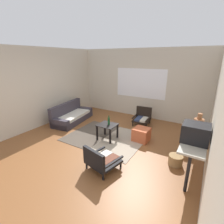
{
  "coord_description": "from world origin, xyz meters",
  "views": [
    {
      "loc": [
        2.45,
        -3.25,
        2.37
      ],
      "look_at": [
        -0.03,
        0.87,
        0.77
      ],
      "focal_mm": 26.62,
      "sensor_mm": 36.0,
      "label": 1
    }
  ],
  "objects": [
    {
      "name": "far_wall_with_window",
      "position": [
        0.0,
        3.06,
        1.35
      ],
      "size": [
        5.6,
        0.13,
        2.7
      ],
      "color": "beige",
      "rests_on": "ground"
    },
    {
      "name": "wicker_basket",
      "position": [
        2.02,
        0.3,
        0.12
      ],
      "size": [
        0.32,
        0.32,
        0.24
      ],
      "primitive_type": "cylinder",
      "color": "#9E7A4C",
      "rests_on": "ground"
    },
    {
      "name": "glass_bottle",
      "position": [
        0.03,
        0.58,
        0.59
      ],
      "size": [
        0.06,
        0.06,
        0.27
      ],
      "color": "#194723",
      "rests_on": "coffee_table"
    },
    {
      "name": "side_wall_left",
      "position": [
        -2.66,
        0.3,
        1.35
      ],
      "size": [
        0.12,
        6.6,
        2.7
      ],
      "primitive_type": "cube",
      "color": "beige",
      "rests_on": "ground"
    },
    {
      "name": "armchair_by_window",
      "position": [
        0.46,
        2.21,
        0.28
      ],
      "size": [
        0.62,
        0.63,
        0.62
      ],
      "color": "black",
      "rests_on": "ground"
    },
    {
      "name": "crt_television",
      "position": [
        2.33,
        0.08,
        0.97
      ],
      "size": [
        0.49,
        0.44,
        0.36
      ],
      "color": "black",
      "rests_on": "console_shelf"
    },
    {
      "name": "coffee_table",
      "position": [
        -0.0,
        0.56,
        0.37
      ],
      "size": [
        0.54,
        0.5,
        0.48
      ],
      "color": "black",
      "rests_on": "ground"
    },
    {
      "name": "couch",
      "position": [
        -1.98,
        1.09,
        0.22
      ],
      "size": [
        0.99,
        1.85,
        0.71
      ],
      "color": "#38333D",
      "rests_on": "ground"
    },
    {
      "name": "ottoman_orange",
      "position": [
        0.9,
        1.01,
        0.19
      ],
      "size": [
        0.46,
        0.46,
        0.38
      ],
      "primitive_type": "cube",
      "rotation": [
        0.0,
        0.0,
        -0.03
      ],
      "color": "#BC5633",
      "rests_on": "ground"
    },
    {
      "name": "armchair_striped_foreground",
      "position": [
        0.65,
        -0.74,
        0.25
      ],
      "size": [
        0.74,
        0.74,
        0.57
      ],
      "color": "black",
      "rests_on": "ground"
    },
    {
      "name": "side_wall_right",
      "position": [
        2.66,
        0.3,
        1.35
      ],
      "size": [
        0.12,
        6.6,
        2.7
      ],
      "primitive_type": "cube",
      "color": "beige",
      "rests_on": "ground"
    },
    {
      "name": "clay_vase",
      "position": [
        2.34,
        0.81,
        0.93
      ],
      "size": [
        0.22,
        0.22,
        0.36
      ],
      "color": "#935B38",
      "rests_on": "console_shelf"
    },
    {
      "name": "area_rug",
      "position": [
        -0.11,
        0.62,
        0.01
      ],
      "size": [
        2.29,
        1.83,
        0.01
      ],
      "color": "#4C4238",
      "rests_on": "ground"
    },
    {
      "name": "ground_plane",
      "position": [
        0.0,
        0.0,
        0.0
      ],
      "size": [
        7.8,
        7.8,
        0.0
      ],
      "primitive_type": "plane",
      "color": "brown"
    },
    {
      "name": "console_shelf",
      "position": [
        2.34,
        0.36,
        0.71
      ],
      "size": [
        0.45,
        1.72,
        0.79
      ],
      "color": "#B2AD9E",
      "rests_on": "ground"
    }
  ]
}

